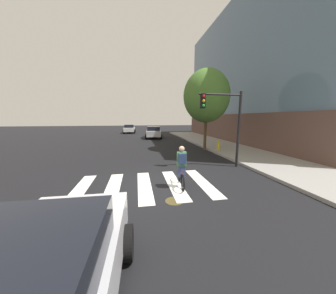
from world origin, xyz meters
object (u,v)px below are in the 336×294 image
at_px(manhole_cover, 175,201).
at_px(fire_hydrant, 218,145).
at_px(street_tree_near, 206,96).
at_px(cyclist, 181,167).
at_px(traffic_light_near, 226,116).
at_px(sedan_mid, 154,132).
at_px(sedan_far, 129,129).

distance_m(manhole_cover, fire_hydrant, 9.63).
distance_m(manhole_cover, street_tree_near, 10.88).
relative_size(cyclist, traffic_light_near, 0.41).
height_order(sedan_mid, street_tree_near, street_tree_near).
xyz_separation_m(fire_hydrant, street_tree_near, (-0.86, 0.83, 4.03)).
relative_size(sedan_far, traffic_light_near, 1.08).
distance_m(manhole_cover, cyclist, 1.51).
height_order(sedan_far, cyclist, cyclist).
bearing_deg(sedan_mid, sedan_far, 111.86).
height_order(traffic_light_near, street_tree_near, street_tree_near).
bearing_deg(cyclist, fire_hydrant, 54.00).
relative_size(sedan_mid, fire_hydrant, 6.18).
bearing_deg(fire_hydrant, cyclist, -126.00).
bearing_deg(traffic_light_near, cyclist, -142.17).
bearing_deg(sedan_far, sedan_mid, -68.14).
height_order(manhole_cover, street_tree_near, street_tree_near).
bearing_deg(manhole_cover, traffic_light_near, 44.47).
height_order(manhole_cover, sedan_mid, sedan_mid).
xyz_separation_m(sedan_mid, cyclist, (-0.60, -17.86, 0.01)).
relative_size(manhole_cover, street_tree_near, 0.09).
distance_m(sedan_far, street_tree_near, 20.91).
xyz_separation_m(sedan_far, fire_hydrant, (7.95, -20.14, -0.27)).
bearing_deg(sedan_mid, manhole_cover, -93.40).
relative_size(traffic_light_near, street_tree_near, 0.62).
relative_size(cyclist, fire_hydrant, 2.19).
distance_m(manhole_cover, sedan_far, 28.18).
relative_size(sedan_mid, street_tree_near, 0.71).
distance_m(sedan_mid, fire_hydrant, 11.90).
bearing_deg(cyclist, sedan_mid, 88.06).
relative_size(manhole_cover, sedan_far, 0.14).
distance_m(sedan_far, fire_hydrant, 21.66).
bearing_deg(traffic_light_near, sedan_far, 103.97).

